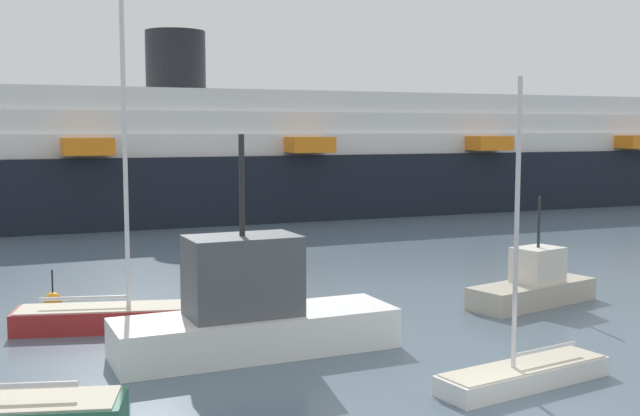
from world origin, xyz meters
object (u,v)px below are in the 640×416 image
sailboat_0 (524,370)px  fishing_boat_0 (534,285)px  sailboat_1 (114,312)px  cruise_ship (364,157)px  fishing_boat_1 (252,312)px  channel_buoy_0 (53,301)px

sailboat_0 → fishing_boat_0: (5.79, 8.21, 0.34)m
sailboat_0 → sailboat_1: 13.70m
sailboat_1 → cruise_ship: bearing=66.8°
sailboat_0 → sailboat_1: bearing=-57.3°
sailboat_1 → sailboat_0: bearing=-33.4°
fishing_boat_0 → fishing_boat_1: size_ratio=0.67×
sailboat_1 → cruise_ship: (22.61, 33.65, 3.83)m
cruise_ship → sailboat_0: bearing=-110.8°
sailboat_0 → fishing_boat_1: (-6.11, 5.19, 0.87)m
fishing_boat_0 → sailboat_1: bearing=157.2°
fishing_boat_1 → cruise_ship: size_ratio=0.10×
sailboat_1 → fishing_boat_0: size_ratio=2.09×
sailboat_1 → fishing_boat_0: sailboat_1 is taller
sailboat_0 → fishing_boat_1: size_ratio=0.92×
channel_buoy_0 → fishing_boat_0: bearing=-15.7°
sailboat_1 → fishing_boat_1: size_ratio=1.41×
fishing_boat_1 → sailboat_0: bearing=134.4°
cruise_ship → channel_buoy_0: bearing=-133.6°
fishing_boat_1 → channel_buoy_0: (-5.70, 7.97, -0.93)m
fishing_boat_0 → channel_buoy_0: size_ratio=3.88×
fishing_boat_1 → fishing_boat_0: bearing=-171.0°
sailboat_1 → fishing_boat_1: (3.74, -4.33, 0.69)m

